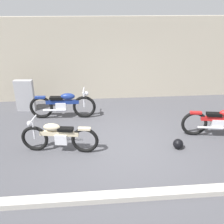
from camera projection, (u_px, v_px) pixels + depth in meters
name	position (u px, v px, depth m)	size (l,w,h in m)	color
ground_plane	(125.00, 146.00, 6.67)	(40.00, 40.00, 0.00)	#47474C
building_wall	(112.00, 59.00, 9.42)	(18.00, 0.30, 3.04)	#B2A893
curb_strip	(139.00, 195.00, 4.93)	(18.00, 0.24, 0.12)	#B7B2A8
stone_marker	(25.00, 96.00, 8.62)	(0.62, 0.20, 1.09)	#9E9EA3
helmet	(178.00, 144.00, 6.53)	(0.27, 0.27, 0.27)	black
motorcycle_red	(220.00, 122.00, 7.00)	(2.05, 0.63, 0.93)	black
motorcycle_blue	(63.00, 105.00, 8.09)	(2.14, 0.60, 0.96)	black
motorcycle_cream	(59.00, 137.00, 6.29)	(1.97, 0.57, 0.89)	black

